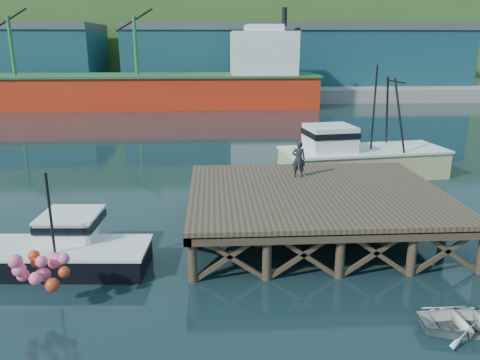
{
  "coord_description": "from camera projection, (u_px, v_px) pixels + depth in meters",
  "views": [
    {
      "loc": [
        0.65,
        -21.0,
        8.8
      ],
      "look_at": [
        2.01,
        2.0,
        2.09
      ],
      "focal_mm": 35.0,
      "sensor_mm": 36.0,
      "label": 1
    }
  ],
  "objects": [
    {
      "name": "ground",
      "position": [
        201.0,
        234.0,
        22.55
      ],
      "size": [
        300.0,
        300.0,
        0.0
      ],
      "primitive_type": "plane",
      "color": "black",
      "rests_on": "ground"
    },
    {
      "name": "wharf",
      "position": [
        316.0,
        195.0,
        22.13
      ],
      "size": [
        12.0,
        10.0,
        2.62
      ],
      "color": "brown",
      "rests_on": "ground"
    },
    {
      "name": "far_quay",
      "position": [
        209.0,
        87.0,
        89.36
      ],
      "size": [
        160.0,
        40.0,
        2.0
      ],
      "primitive_type": "cube",
      "color": "gray",
      "rests_on": "ground"
    },
    {
      "name": "warehouse_left",
      "position": [
        6.0,
        58.0,
        81.05
      ],
      "size": [
        32.0,
        16.0,
        9.0
      ],
      "primitive_type": "cube",
      "color": "#184551",
      "rests_on": "far_quay"
    },
    {
      "name": "warehouse_mid",
      "position": [
        208.0,
        58.0,
        83.03
      ],
      "size": [
        28.0,
        16.0,
        9.0
      ],
      "primitive_type": "cube",
      "color": "#184551",
      "rests_on": "far_quay"
    },
    {
      "name": "warehouse_right",
      "position": [
        374.0,
        57.0,
        84.72
      ],
      "size": [
        30.0,
        16.0,
        9.0
      ],
      "primitive_type": "cube",
      "color": "#184551",
      "rests_on": "far_quay"
    },
    {
      "name": "cargo_ship",
      "position": [
        149.0,
        84.0,
        67.15
      ],
      "size": [
        55.5,
        10.0,
        13.75
      ],
      "color": "red",
      "rests_on": "ground"
    },
    {
      "name": "hillside",
      "position": [
        209.0,
        35.0,
        115.32
      ],
      "size": [
        220.0,
        50.0,
        22.0
      ],
      "primitive_type": "cube",
      "color": "#2D511E",
      "rests_on": "ground"
    },
    {
      "name": "boat_black",
      "position": [
        65.0,
        249.0,
        19.05
      ],
      "size": [
        7.04,
        5.91,
        4.27
      ],
      "rotation": [
        0.0,
        0.0,
        -0.06
      ],
      "color": "black",
      "rests_on": "ground"
    },
    {
      "name": "trawler",
      "position": [
        360.0,
        154.0,
        32.02
      ],
      "size": [
        11.66,
        5.49,
        7.51
      ],
      "rotation": [
        0.0,
        0.0,
        0.14
      ],
      "color": "#C3BD7E",
      "rests_on": "ground"
    },
    {
      "name": "dinghy",
      "position": [
        469.0,
        321.0,
        14.87
      ],
      "size": [
        3.2,
        2.33,
        0.65
      ],
      "primitive_type": "imported",
      "rotation": [
        0.0,
        0.0,
        1.54
      ],
      "color": "silver",
      "rests_on": "ground"
    },
    {
      "name": "dockworker",
      "position": [
        299.0,
        159.0,
        24.25
      ],
      "size": [
        0.75,
        0.54,
        1.9
      ],
      "primitive_type": "imported",
      "rotation": [
        0.0,
        0.0,
        3.01
      ],
      "color": "black",
      "rests_on": "wharf"
    }
  ]
}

